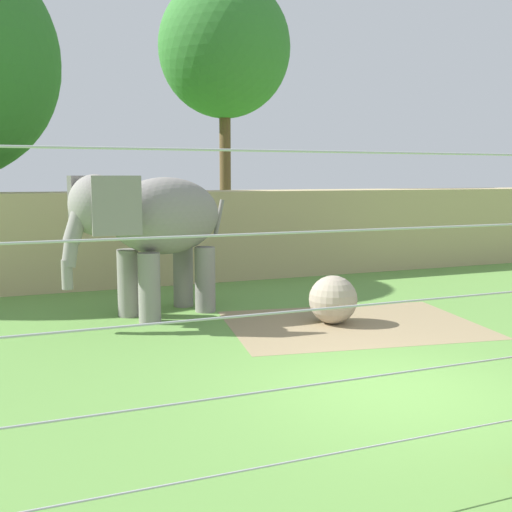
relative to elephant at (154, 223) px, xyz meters
name	(u,v)px	position (x,y,z in m)	size (l,w,h in m)	color
ground_plane	(394,389)	(2.11, -5.86, -2.02)	(120.00, 120.00, 0.00)	#609342
dirt_patch	(353,324)	(3.56, -2.27, -2.02)	(5.00, 3.55, 0.01)	#937F5B
embankment_wall	(193,235)	(2.11, 4.40, -0.73)	(36.00, 1.80, 2.58)	tan
elephant	(154,223)	(0.00, 0.00, 0.00)	(3.88, 2.55, 3.05)	gray
enrichment_ball	(333,300)	(3.23, -2.03, -1.52)	(1.00, 1.00, 1.00)	tan
tree_behind_wall	(224,49)	(5.09, 10.10, 5.81)	(5.04, 5.04, 10.52)	brown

